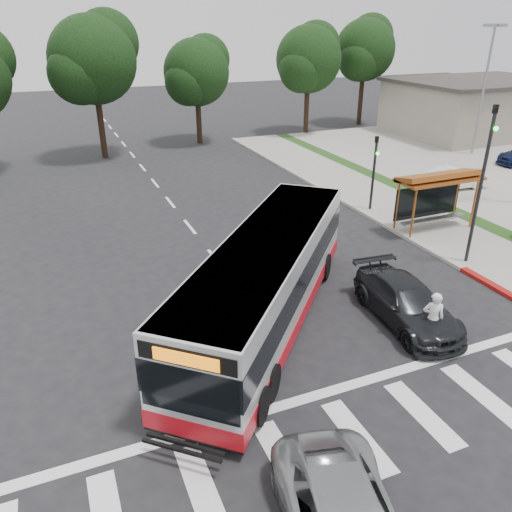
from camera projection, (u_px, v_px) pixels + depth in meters
ground at (273, 331)px, 16.44m from camera, size 140.00×140.00×0.00m
sidewalk_east at (397, 209)px, 26.94m from camera, size 4.00×40.00×0.12m
curb_east at (366, 214)px, 26.23m from camera, size 0.30×40.00×0.15m
commercial_building at (478, 109)px, 44.34m from camera, size 14.00×10.00×4.40m
building_roof_cap at (483, 81)px, 43.34m from camera, size 14.60×10.60×0.30m
crosswalk_ladder at (358, 436)px, 12.27m from camera, size 18.00×2.60×0.01m
bus_shelter at (437, 183)px, 23.47m from camera, size 4.20×1.60×2.86m
traffic_signal_ne_tall at (483, 174)px, 19.39m from camera, size 0.18×0.37×6.50m
traffic_signal_ne_short at (374, 166)px, 25.82m from camera, size 0.18×0.37×4.00m
lot_light_mid at (487, 73)px, 35.66m from camera, size 1.90×0.35×9.01m
tree_ne_a at (309, 58)px, 42.74m from camera, size 6.16×5.74×9.30m
tree_ne_b at (365, 49)px, 46.63m from camera, size 6.16×5.74×10.02m
tree_north_a at (94, 58)px, 34.56m from camera, size 6.60×6.15×10.17m
tree_north_b at (197, 71)px, 39.55m from camera, size 5.72×5.33×8.43m
transit_bus at (267, 282)px, 16.30m from camera, size 9.72×10.58×3.05m
pedestrian at (433, 318)px, 15.47m from camera, size 0.79×0.72×1.81m
dark_sedan at (407, 303)px, 16.72m from camera, size 2.40×4.99×1.40m
parked_car_1 at (455, 178)px, 29.87m from camera, size 4.19×1.76×1.35m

